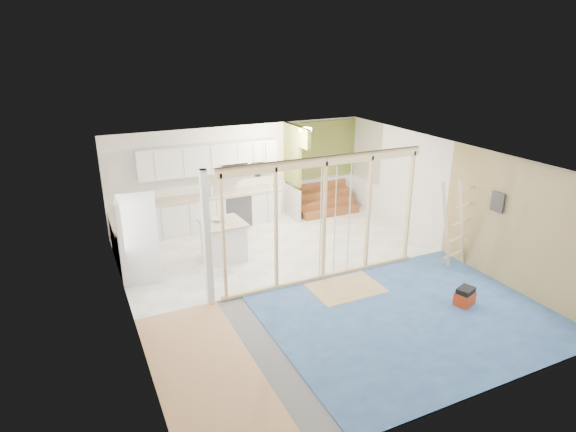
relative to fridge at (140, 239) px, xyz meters
name	(u,v)px	position (x,y,z in m)	size (l,w,h in m)	color
room	(311,222)	(3.07, -1.59, 0.42)	(7.01, 8.01, 2.61)	slate
floor_overlays	(312,279)	(3.14, -1.53, -0.87)	(7.00, 8.00, 0.03)	white
stud_frame	(300,210)	(2.83, -1.59, 0.71)	(4.66, 0.14, 2.60)	#DBB486
base_cabinets	(190,220)	(1.46, 1.77, -0.41)	(4.45, 2.24, 0.93)	white
upper_cabinets	(212,160)	(2.23, 2.23, 0.94)	(3.60, 0.41, 0.85)	white
green_partition	(314,181)	(5.11, 2.07, 0.07)	(2.25, 1.51, 2.60)	olive
pot_rack	(260,168)	(2.76, 0.30, 1.12)	(0.52, 0.52, 0.72)	black
sheathing_panel	(522,228)	(6.55, -3.59, 0.42)	(0.02, 4.00, 2.60)	tan
electrical_panel	(498,202)	(6.50, -2.99, 0.77)	(0.04, 0.30, 0.40)	#3A3A3F
ceiling_light	(305,130)	(4.47, 1.41, 1.66)	(0.32, 0.32, 0.08)	#FFEABF
fridge	(140,239)	(0.00, 0.00, 0.00)	(0.87, 0.84, 1.76)	silver
island	(224,241)	(1.82, 0.20, -0.44)	(0.96, 0.96, 0.89)	white
bowl	(219,219)	(1.77, 0.31, 0.04)	(0.26, 0.26, 0.06)	silver
soap_bottle_a	(210,190)	(2.09, 2.03, 0.22)	(0.13, 0.13, 0.33)	#B2B7C6
soap_bottle_b	(270,184)	(3.77, 2.10, 0.15)	(0.09, 0.09, 0.20)	white
toolbox	(465,297)	(5.24, -3.65, -0.71)	(0.45, 0.39, 0.35)	#B03210
ladder	(456,224)	(6.18, -2.29, 0.12)	(1.05, 0.07, 1.96)	#D4B582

